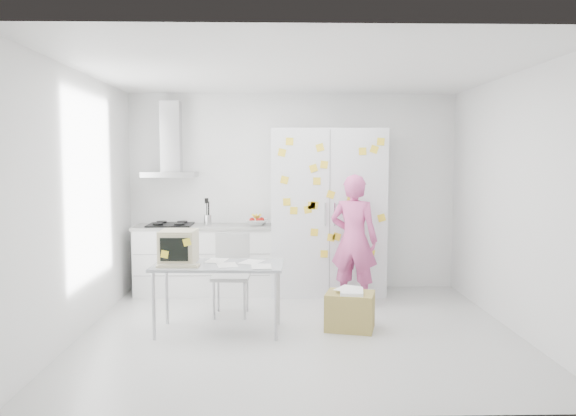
{
  "coord_description": "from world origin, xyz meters",
  "views": [
    {
      "loc": [
        -0.26,
        -5.78,
        1.81
      ],
      "look_at": [
        -0.1,
        0.66,
        1.24
      ],
      "focal_mm": 35.0,
      "sensor_mm": 36.0,
      "label": 1
    }
  ],
  "objects_px": {
    "desk": "(193,255)",
    "cardboard_box": "(350,310)",
    "chair": "(232,269)",
    "person": "(354,240)"
  },
  "relations": [
    {
      "from": "desk",
      "to": "cardboard_box",
      "type": "bearing_deg",
      "value": 2.82
    },
    {
      "from": "person",
      "to": "chair",
      "type": "relative_size",
      "value": 1.73
    },
    {
      "from": "desk",
      "to": "chair",
      "type": "relative_size",
      "value": 1.45
    },
    {
      "from": "person",
      "to": "cardboard_box",
      "type": "xyz_separation_m",
      "value": [
        -0.18,
        -1.01,
        -0.61
      ]
    },
    {
      "from": "chair",
      "to": "cardboard_box",
      "type": "xyz_separation_m",
      "value": [
        1.3,
        -0.64,
        -0.33
      ]
    },
    {
      "from": "chair",
      "to": "cardboard_box",
      "type": "height_order",
      "value": "chair"
    },
    {
      "from": "chair",
      "to": "person",
      "type": "bearing_deg",
      "value": 16.76
    },
    {
      "from": "person",
      "to": "desk",
      "type": "distance_m",
      "value": 2.1
    },
    {
      "from": "chair",
      "to": "cardboard_box",
      "type": "relative_size",
      "value": 1.62
    },
    {
      "from": "desk",
      "to": "cardboard_box",
      "type": "distance_m",
      "value": 1.76
    }
  ]
}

